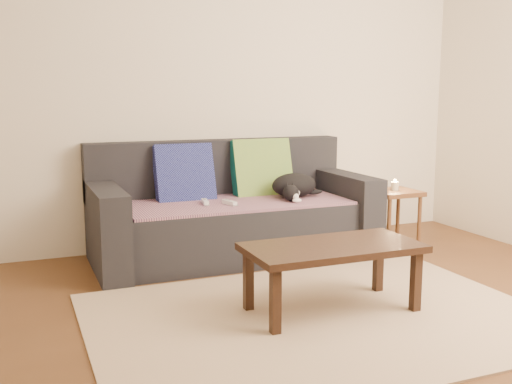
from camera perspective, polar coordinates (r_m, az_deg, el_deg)
ground at (r=3.30m, az=7.28°, el=-12.74°), size 4.50×4.50×0.00m
back_wall at (r=4.90m, az=-4.15°, el=10.10°), size 4.50×0.04×2.60m
sofa at (r=4.59m, az=-2.34°, el=-2.30°), size 2.10×0.94×0.87m
throw_blanket at (r=4.48m, az=-1.95°, el=-1.01°), size 1.66×0.74×0.02m
cushion_navy at (r=4.60m, az=-6.85°, el=1.72°), size 0.45×0.24×0.46m
cushion_green at (r=4.80m, az=0.54°, el=2.12°), size 0.48×0.25×0.50m
cat at (r=4.63m, az=3.64°, el=0.57°), size 0.45×0.43×0.19m
wii_remote_a at (r=4.34m, az=-2.54°, el=-1.01°), size 0.07×0.15×0.03m
wii_remote_b at (r=4.38m, az=-4.87°, el=-0.95°), size 0.06×0.15×0.03m
side_table at (r=5.02m, az=13.04°, el=-0.74°), size 0.36×0.36×0.46m
candle at (r=5.00m, az=13.09°, el=0.58°), size 0.06×0.06×0.09m
rug at (r=3.42m, az=6.02°, el=-11.79°), size 2.50×1.80×0.01m
coffee_table at (r=3.43m, az=7.29°, el=-5.78°), size 0.99×0.50×0.40m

